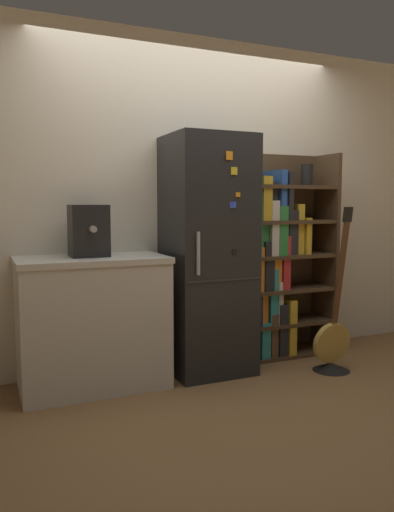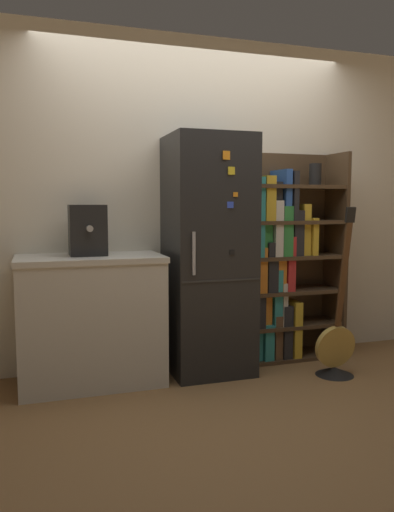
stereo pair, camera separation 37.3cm
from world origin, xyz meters
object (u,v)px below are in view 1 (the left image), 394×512
Objects in this scene: refrigerator at (208,255)px; bookshelf at (274,262)px; espresso_machine at (89,231)px; guitar at (332,348)px.

refrigerator is 1.05× the size of bookshelf.
espresso_machine is (-0.89, 0.03, 0.20)m from refrigerator.
espresso_machine is at bearing 177.95° from refrigerator.
guitar is (1.76, -0.44, -0.92)m from espresso_machine.
refrigerator is 0.70m from bookshelf.
refrigerator is at bearing -2.05° from espresso_machine.
refrigerator is 1.42× the size of guitar.
bookshelf is 1.60m from espresso_machine.
espresso_machine is 0.28× the size of guitar.
refrigerator reaches higher than guitar.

